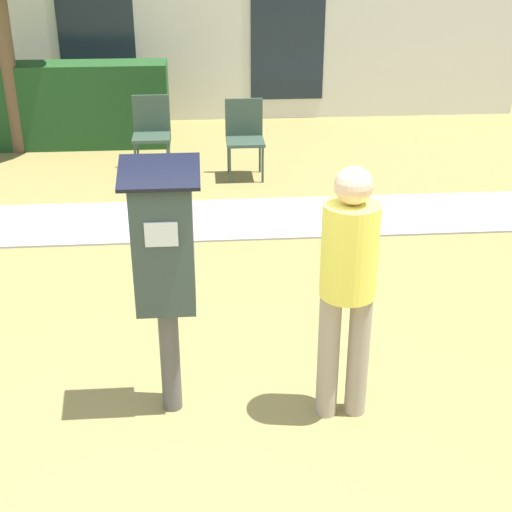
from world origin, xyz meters
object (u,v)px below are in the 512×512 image
object	(u,v)px
person_standing	(348,277)
outdoor_chair_left	(151,128)
parking_meter	(164,259)
outdoor_chair_middle	(245,132)

from	to	relation	value
person_standing	outdoor_chair_left	bearing A→B (deg)	98.62
parking_meter	person_standing	bearing A→B (deg)	-7.30
outdoor_chair_middle	parking_meter	bearing A→B (deg)	-93.73
parking_meter	outdoor_chair_middle	distance (m)	4.58
parking_meter	person_standing	size ratio (longest dim) A/B	1.01
parking_meter	person_standing	world-z (taller)	parking_meter
outdoor_chair_left	parking_meter	bearing A→B (deg)	-85.64
outdoor_chair_left	outdoor_chair_middle	distance (m)	1.13
parking_meter	outdoor_chair_middle	size ratio (longest dim) A/B	1.77
outdoor_chair_left	outdoor_chair_middle	xyz separation A→B (m)	(1.10, -0.28, 0.00)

